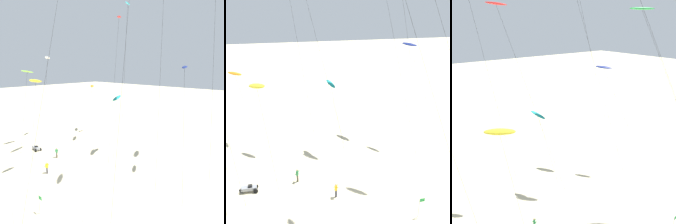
# 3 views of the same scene
# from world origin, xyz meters

# --- Properties ---
(ground_plane) EXTENTS (260.00, 260.00, 0.00)m
(ground_plane) POSITION_xyz_m (0.00, 0.00, 0.00)
(ground_plane) COLOR beige
(kite_yellow) EXTENTS (2.51, 3.93, 12.70)m
(kite_yellow) POSITION_xyz_m (-7.75, 5.20, 12.09)
(kite_yellow) COLOR yellow
(kite_yellow) RESTS_ON ground
(kite_cyan) EXTENTS (3.48, 5.91, 26.00)m
(kite_cyan) POSITION_xyz_m (-3.01, 21.87, 24.61)
(kite_cyan) COLOR #33BFE0
(kite_cyan) RESTS_ON ground
(kite_teal) EXTENTS (2.03, 3.57, 9.89)m
(kite_teal) POSITION_xyz_m (1.68, 13.86, 9.38)
(kite_teal) COLOR teal
(kite_teal) RESTS_ON ground
(kite_orange) EXTENTS (3.67, 5.16, 10.49)m
(kite_orange) POSITION_xyz_m (-10.98, 19.92, 10.15)
(kite_orange) COLOR orange
(kite_orange) RESTS_ON ground
(kite_white) EXTENTS (2.97, 4.33, 16.37)m
(kite_white) POSITION_xyz_m (-13.87, 11.19, 15.76)
(kite_white) COLOR white
(kite_white) RESTS_ON ground
(kite_lime) EXTENTS (2.48, 4.44, 13.83)m
(kite_lime) POSITION_xyz_m (-11.85, 5.94, 13.37)
(kite_lime) COLOR #8CD833
(kite_lime) RESTS_ON ground
(kite_navy) EXTENTS (4.38, 6.96, 14.62)m
(kite_navy) POSITION_xyz_m (12.87, 13.66, 14.13)
(kite_navy) COLOR navy
(kite_navy) RESTS_ON ground
(kite_red) EXTENTS (5.56, 8.47, 22.88)m
(kite_red) POSITION_xyz_m (-1.20, 17.50, 22.25)
(kite_red) COLOR red
(kite_red) RESTS_ON ground
(kite_flyer_nearest) EXTENTS (0.54, 0.57, 1.67)m
(kite_flyer_nearest) POSITION_xyz_m (-0.53, 2.16, 0.89)
(kite_flyer_nearest) COLOR #33333D
(kite_flyer_nearest) RESTS_ON ground
(kite_flyer_middle) EXTENTS (0.69, 0.70, 1.67)m
(kite_flyer_middle) POSITION_xyz_m (-4.21, 6.10, 0.89)
(kite_flyer_middle) COLOR #4C4738
(kite_flyer_middle) RESTS_ON ground
(beach_buggy) EXTENTS (2.07, 1.05, 0.82)m
(beach_buggy) POSITION_xyz_m (-9.64, 5.47, 0.43)
(beach_buggy) COLOR gray
(beach_buggy) RESTS_ON ground
(marker_flag) EXTENTS (0.57, 0.05, 2.10)m
(marker_flag) POSITION_xyz_m (6.69, -2.88, 1.49)
(marker_flag) COLOR gray
(marker_flag) RESTS_ON ground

